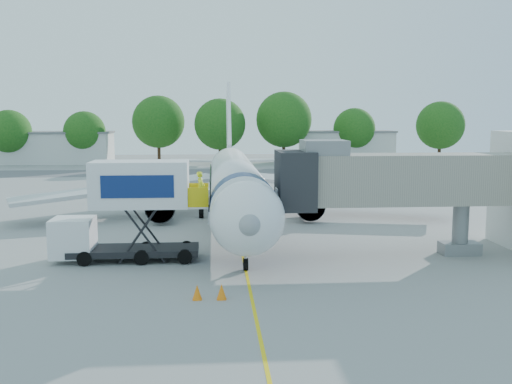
{
  "coord_description": "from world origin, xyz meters",
  "views": [
    {
      "loc": [
        -1.62,
        -38.15,
        7.94
      ],
      "look_at": [
        1.03,
        -2.95,
        3.2
      ],
      "focal_mm": 40.0,
      "sensor_mm": 36.0,
      "label": 1
    }
  ],
  "objects": [
    {
      "name": "tree_f",
      "position": [
        22.96,
        60.19,
        5.63
      ],
      "size": [
        7.28,
        7.28,
        9.28
      ],
      "color": "#382314",
      "rests_on": "ground"
    },
    {
      "name": "outbuilding_left",
      "position": [
        -28.0,
        60.0,
        2.66
      ],
      "size": [
        18.4,
        8.4,
        5.3
      ],
      "color": "silver",
      "rests_on": "ground"
    },
    {
      "name": "tree_e",
      "position": [
        10.34,
        58.05,
        7.27
      ],
      "size": [
        9.39,
        9.39,
        11.97
      ],
      "color": "#382314",
      "rests_on": "ground"
    },
    {
      "name": "ground",
      "position": [
        0.0,
        0.0,
        0.0
      ],
      "size": [
        160.0,
        160.0,
        0.0
      ],
      "primitive_type": "plane",
      "color": "gray",
      "rests_on": "ground"
    },
    {
      "name": "taxiway_strip",
      "position": [
        0.0,
        42.0,
        0.0
      ],
      "size": [
        120.0,
        10.0,
        0.01
      ],
      "primitive_type": "cube",
      "color": "#59595B",
      "rests_on": "ground"
    },
    {
      "name": "tree_g",
      "position": [
        37.14,
        57.13,
        6.31
      ],
      "size": [
        8.15,
        8.15,
        10.39
      ],
      "color": "#382314",
      "rests_on": "ground"
    },
    {
      "name": "aircraft",
      "position": [
        0.0,
        4.12,
        2.95
      ],
      "size": [
        34.17,
        37.73,
        11.35
      ],
      "color": "white",
      "rests_on": "ground"
    },
    {
      "name": "outbuilding_right",
      "position": [
        22.0,
        62.0,
        2.66
      ],
      "size": [
        16.4,
        7.4,
        5.3
      ],
      "color": "silver",
      "rests_on": "ground"
    },
    {
      "name": "guidance_line",
      "position": [
        0.0,
        0.0,
        0.01
      ],
      "size": [
        0.15,
        70.0,
        0.01
      ],
      "primitive_type": "cube",
      "color": "yellow",
      "rests_on": "ground"
    },
    {
      "name": "ground_tug",
      "position": [
        3.46,
        -16.23,
        0.78
      ],
      "size": [
        4.12,
        2.96,
        1.48
      ],
      "rotation": [
        0.0,
        0.0,
        -0.31
      ],
      "color": "silver",
      "rests_on": "ground"
    },
    {
      "name": "tree_a",
      "position": [
        -34.44,
        56.9,
        5.39
      ],
      "size": [
        6.97,
        6.97,
        8.89
      ],
      "color": "#382314",
      "rests_on": "ground"
    },
    {
      "name": "jet_bridge",
      "position": [
        7.99,
        -7.0,
        4.34
      ],
      "size": [
        13.9,
        3.2,
        6.6
      ],
      "color": "gray",
      "rests_on": "ground"
    },
    {
      "name": "safety_cone_a",
      "position": [
        -2.38,
        -14.08,
        0.32
      ],
      "size": [
        0.42,
        0.42,
        0.67
      ],
      "color": "orange",
      "rests_on": "ground"
    },
    {
      "name": "tree_c",
      "position": [
        -10.89,
        60.44,
        6.89
      ],
      "size": [
        8.9,
        8.9,
        11.34
      ],
      "color": "#382314",
      "rests_on": "ground"
    },
    {
      "name": "safety_cone_b",
      "position": [
        -1.32,
        -14.12,
        0.33
      ],
      "size": [
        0.44,
        0.44,
        0.69
      ],
      "color": "orange",
      "rests_on": "ground"
    },
    {
      "name": "catering_hiloader",
      "position": [
        -6.26,
        -7.0,
        2.76
      ],
      "size": [
        8.5,
        2.44,
        5.5
      ],
      "color": "black",
      "rests_on": "ground"
    },
    {
      "name": "tree_d",
      "position": [
        -0.47,
        56.42,
        6.53
      ],
      "size": [
        8.44,
        8.44,
        10.76
      ],
      "color": "#382314",
      "rests_on": "ground"
    },
    {
      "name": "tree_b",
      "position": [
        -22.75,
        58.02,
        5.27
      ],
      "size": [
        6.81,
        6.81,
        8.68
      ],
      "color": "#382314",
      "rests_on": "ground"
    }
  ]
}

